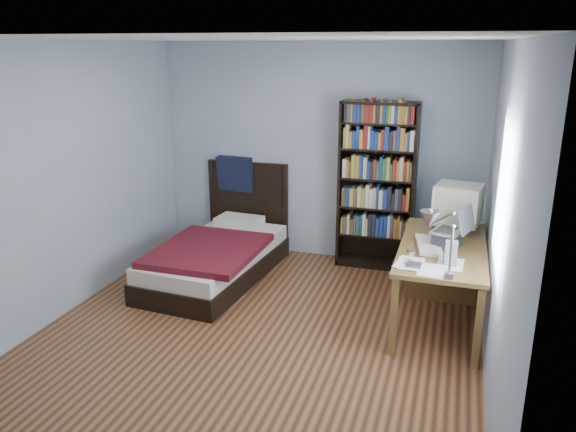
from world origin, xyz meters
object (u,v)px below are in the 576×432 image
Objects in this scene: desk at (442,261)px; crt_monitor at (457,205)px; laptop at (450,236)px; bookshelf at (377,186)px; bed at (219,253)px; speaker at (451,253)px; soda_can at (435,231)px; desk_lamp at (433,226)px; keyboard at (428,245)px.

crt_monitor is (0.09, 0.03, 0.58)m from desk.
laptop is 1.46m from bookshelf.
bed is (-2.38, -0.06, -0.16)m from desk.
laptop is 1.99× the size of speaker.
soda_can reaches higher than desk.
desk_lamp is at bearing -95.28° from crt_monitor.
bed is at bearing 159.28° from keyboard.
bookshelf reaches higher than crt_monitor.
bookshelf is (-0.72, 2.32, -0.33)m from desk_lamp.
desk_lamp reaches higher than soda_can.
desk_lamp is (-0.06, -1.59, 0.85)m from desk.
laptop is at bearing -61.42° from soda_can.
crt_monitor is 4.23× the size of soda_can.
crt_monitor reaches higher than bed.
bookshelf is at bearing 126.40° from soda_can.
speaker is (0.02, -0.42, -0.01)m from laptop.
crt_monitor is 0.92m from speaker.
keyboard is at bearing 117.52° from speaker.
crt_monitor is 1.13m from bookshelf.
laptop is 3.52× the size of soda_can.
bookshelf reaches higher than desk_lamp.
desk_lamp is 1.20m from keyboard.
desk is at bearing 66.89° from keyboard.
laptop is at bearing 7.37° from keyboard.
desk_lamp reaches higher than laptop.
desk_lamp is 1.33× the size of keyboard.
speaker is at bearing -85.29° from desk.
desk_lamp is at bearing -101.07° from speaker.
desk_lamp is at bearing -72.72° from bookshelf.
desk is 0.98m from speaker.
soda_can is at bearing -128.76° from crt_monitor.
crt_monitor is 0.70× the size of desk_lamp.
keyboard is (-0.21, -0.54, -0.25)m from crt_monitor.
laptop is at bearing -9.29° from bed.
desk_lamp reaches higher than crt_monitor.
desk is at bearing 87.87° from desk_lamp.
bookshelf is at bearing 107.28° from desk_lamp.
soda_can is at bearing 74.49° from keyboard.
desk is 3.37× the size of crt_monitor.
desk_lamp is 0.84m from speaker.
desk is at bearing -163.97° from crt_monitor.
desk_lamp is at bearing -95.96° from keyboard.
desk is 3.15× the size of keyboard.
keyboard is 1.42m from bookshelf.
desk is 0.85× the size of bookshelf.
speaker is at bearing -91.08° from crt_monitor.
crt_monitor is at bearing -39.21° from bookshelf.
soda_can is at bearing -3.46° from bed.
speaker is 0.10× the size of bed.
desk is 0.43m from soda_can.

